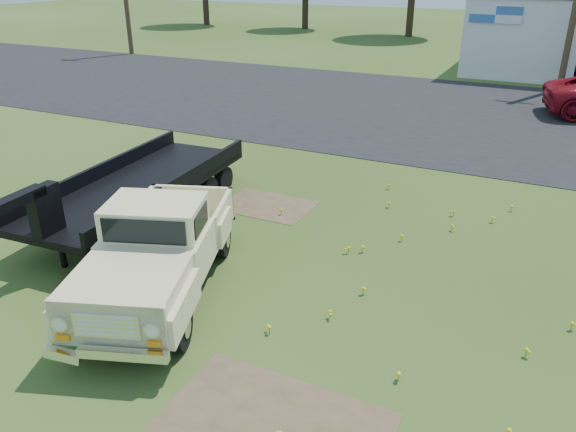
% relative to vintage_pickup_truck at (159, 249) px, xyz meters
% --- Properties ---
extents(ground, '(140.00, 140.00, 0.00)m').
position_rel_vintage_pickup_truck_xyz_m(ground, '(1.84, 0.93, -0.92)').
color(ground, '#324616').
rests_on(ground, ground).
extents(asphalt_lot, '(90.00, 14.00, 0.02)m').
position_rel_vintage_pickup_truck_xyz_m(asphalt_lot, '(1.84, 15.93, -0.92)').
color(asphalt_lot, black).
rests_on(asphalt_lot, ground).
extents(dirt_patch_a, '(3.00, 2.00, 0.01)m').
position_rel_vintage_pickup_truck_xyz_m(dirt_patch_a, '(3.34, -2.07, -0.92)').
color(dirt_patch_a, brown).
rests_on(dirt_patch_a, ground).
extents(dirt_patch_b, '(2.20, 1.60, 0.01)m').
position_rel_vintage_pickup_truck_xyz_m(dirt_patch_b, '(-0.16, 4.43, -0.92)').
color(dirt_patch_b, brown).
rests_on(dirt_patch_b, ground).
extents(vintage_pickup_truck, '(3.57, 5.42, 1.83)m').
position_rel_vintage_pickup_truck_xyz_m(vintage_pickup_truck, '(0.00, 0.00, 0.00)').
color(vintage_pickup_truck, beige).
rests_on(vintage_pickup_truck, ground).
extents(flatbed_trailer, '(2.69, 6.97, 1.87)m').
position_rel_vintage_pickup_truck_xyz_m(flatbed_trailer, '(-2.54, 2.50, 0.02)').
color(flatbed_trailer, black).
rests_on(flatbed_trailer, ground).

